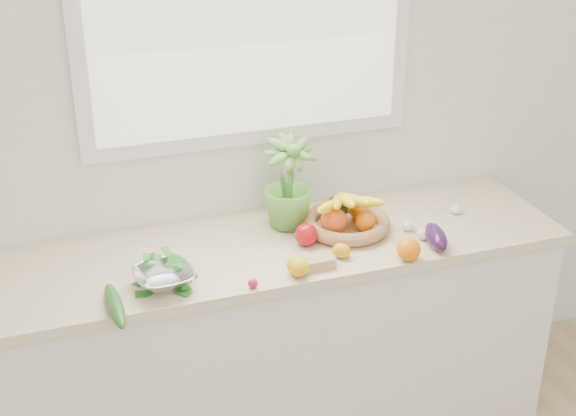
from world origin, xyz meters
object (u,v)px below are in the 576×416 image
object	(u,v)px
fruit_basket	(346,218)
colander_with_spinach	(164,273)
apple	(306,235)
cucumber	(115,305)
potted_herb	(288,182)
eggplant	(436,237)

from	to	relation	value
fruit_basket	colander_with_spinach	distance (m)	0.77
apple	cucumber	bearing A→B (deg)	-162.88
apple	potted_herb	world-z (taller)	potted_herb
apple	fruit_basket	world-z (taller)	fruit_basket
apple	cucumber	world-z (taller)	apple
fruit_basket	cucumber	bearing A→B (deg)	-162.36
potted_herb	colander_with_spinach	distance (m)	0.64
fruit_basket	potted_herb	bearing A→B (deg)	152.07
apple	fruit_basket	bearing A→B (deg)	19.64
cucumber	potted_herb	world-z (taller)	potted_herb
apple	cucumber	size ratio (longest dim) A/B	0.31
cucumber	fruit_basket	bearing A→B (deg)	17.64
potted_herb	fruit_basket	size ratio (longest dim) A/B	0.94
apple	eggplant	world-z (taller)	apple
apple	eggplant	size ratio (longest dim) A/B	0.46
potted_herb	colander_with_spinach	world-z (taller)	potted_herb
fruit_basket	colander_with_spinach	size ratio (longest dim) A/B	1.73
eggplant	apple	bearing A→B (deg)	160.16
apple	colander_with_spinach	size ratio (longest dim) A/B	0.39
potted_herb	colander_with_spinach	bearing A→B (deg)	-151.55
apple	fruit_basket	distance (m)	0.20
eggplant	fruit_basket	size ratio (longest dim) A/B	0.49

